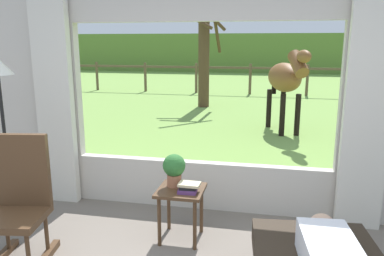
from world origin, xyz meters
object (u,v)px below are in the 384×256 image
object	(u,v)px
side_table	(181,198)
potted_plant	(174,168)
rocking_chair	(19,202)
floor_lamp_left	(0,90)
horse	(286,78)
book_stack	(188,188)
pasture_tree	(204,53)

from	to	relation	value
side_table	potted_plant	xyz separation A→B (m)	(-0.08, 0.06, 0.28)
rocking_chair	floor_lamp_left	distance (m)	1.27
horse	rocking_chair	bearing A→B (deg)	47.30
potted_plant	book_stack	bearing A→B (deg)	-36.27
book_stack	pasture_tree	bearing A→B (deg)	99.00
horse	pasture_tree	world-z (taller)	pasture_tree
potted_plant	pasture_tree	world-z (taller)	pasture_tree
pasture_tree	floor_lamp_left	bearing A→B (deg)	-95.80
rocking_chair	book_stack	world-z (taller)	rocking_chair
rocking_chair	pasture_tree	bearing A→B (deg)	79.23
potted_plant	pasture_tree	distance (m)	7.71
rocking_chair	side_table	size ratio (longest dim) A/B	2.15
side_table	floor_lamp_left	xyz separation A→B (m)	(-1.90, 0.06, 0.98)
book_stack	rocking_chair	bearing A→B (deg)	-157.44
rocking_chair	pasture_tree	world-z (taller)	pasture_tree
floor_lamp_left	pasture_tree	size ratio (longest dim) A/B	0.52
potted_plant	pasture_tree	size ratio (longest dim) A/B	0.09
book_stack	pasture_tree	size ratio (longest dim) A/B	0.06
rocking_chair	floor_lamp_left	xyz separation A→B (m)	(-0.62, 0.69, 0.86)
potted_plant	horse	xyz separation A→B (m)	(1.17, 4.74, 0.45)
rocking_chair	pasture_tree	xyz separation A→B (m)	(0.15, 8.28, 1.02)
side_table	horse	xyz separation A→B (m)	(1.09, 4.80, 0.73)
side_table	potted_plant	bearing A→B (deg)	143.13
rocking_chair	horse	world-z (taller)	horse
rocking_chair	floor_lamp_left	bearing A→B (deg)	122.23
rocking_chair	horse	bearing A→B (deg)	56.66
floor_lamp_left	rocking_chair	bearing A→B (deg)	-48.04
rocking_chair	floor_lamp_left	size ratio (longest dim) A/B	0.64
potted_plant	horse	distance (m)	4.90
side_table	book_stack	distance (m)	0.17
side_table	floor_lamp_left	distance (m)	2.14
horse	floor_lamp_left	bearing A→B (deg)	38.65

